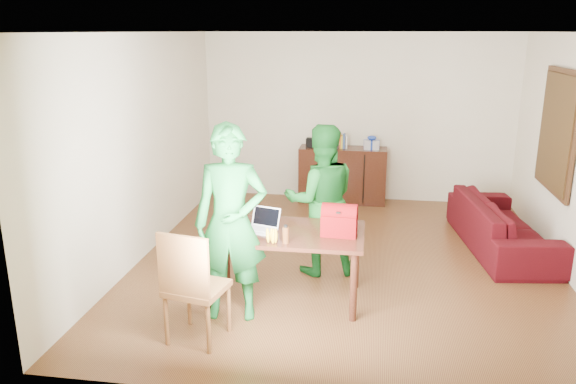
% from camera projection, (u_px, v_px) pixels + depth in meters
% --- Properties ---
extents(room, '(5.20, 5.70, 2.90)m').
position_uv_depth(room, '(350.00, 154.00, 6.62)').
color(room, '#411E10').
rests_on(room, ground).
extents(table, '(1.61, 0.91, 0.75)m').
position_uv_depth(table, '(285.00, 240.00, 5.74)').
color(table, black).
rests_on(table, ground).
extents(chair, '(0.57, 0.55, 1.07)m').
position_uv_depth(chair, '(197.00, 308.00, 5.05)').
color(chair, brown).
rests_on(chair, ground).
extents(person_near, '(0.75, 0.54, 1.91)m').
position_uv_depth(person_near, '(231.00, 223.00, 5.32)').
color(person_near, '#166528').
rests_on(person_near, ground).
extents(person_far, '(0.98, 0.85, 1.73)m').
position_uv_depth(person_far, '(321.00, 200.00, 6.35)').
color(person_far, '#125319').
rests_on(person_far, ground).
extents(laptop, '(0.36, 0.30, 0.22)m').
position_uv_depth(laptop, '(260.00, 227.00, 5.69)').
color(laptop, white).
rests_on(laptop, table).
extents(bananas, '(0.17, 0.14, 0.06)m').
position_uv_depth(bananas, '(272.00, 240.00, 5.39)').
color(bananas, gold).
rests_on(bananas, table).
extents(bottle, '(0.07, 0.07, 0.18)m').
position_uv_depth(bottle, '(286.00, 234.00, 5.36)').
color(bottle, '#572D13').
rests_on(bottle, table).
extents(red_bag, '(0.36, 0.22, 0.26)m').
position_uv_depth(red_bag, '(339.00, 223.00, 5.56)').
color(red_bag, maroon).
rests_on(red_bag, table).
extents(sofa, '(1.12, 2.26, 0.63)m').
position_uv_depth(sofa, '(502.00, 225.00, 7.20)').
color(sofa, '#3B0712').
rests_on(sofa, ground).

